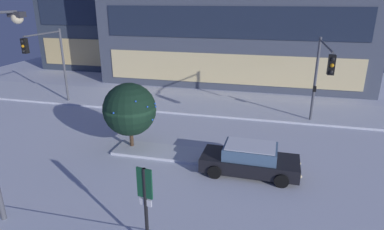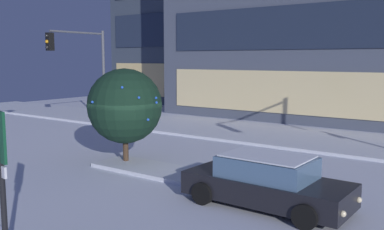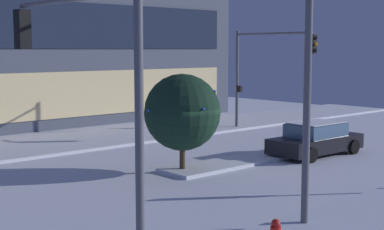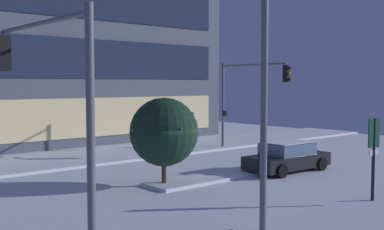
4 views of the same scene
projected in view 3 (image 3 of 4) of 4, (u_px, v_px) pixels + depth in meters
ground at (192, 172)px, 22.08m from camera, size 52.00×52.00×0.00m
curb_strip_far at (73, 142)px, 28.79m from camera, size 52.00×5.20×0.14m
median_strip at (252, 159)px, 24.36m from camera, size 9.00×1.80×0.14m
car_near at (316, 139)px, 25.53m from camera, size 4.83×2.21×1.49m
traffic_light_corner_near_left at (81, 70)px, 12.57m from camera, size 0.32×5.34×6.05m
traffic_light_corner_far_right at (267, 61)px, 31.97m from camera, size 0.32×5.77×5.80m
street_lamp_arched at (289, 37)px, 15.17m from camera, size 0.56×2.59×7.84m
decorated_tree_median at (182, 112)px, 21.80m from camera, size 3.04×2.98×3.82m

